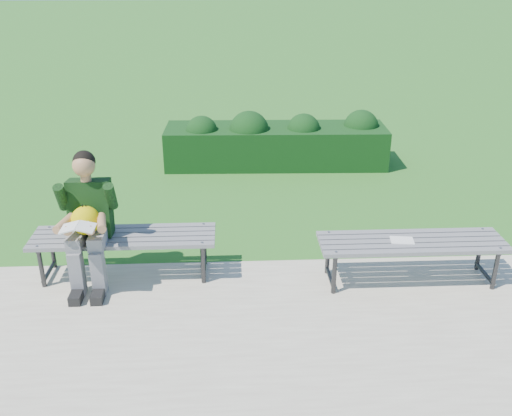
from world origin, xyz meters
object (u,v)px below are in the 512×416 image
(hedge, at_px, (277,142))
(paper_sheet, at_px, (402,240))
(bench_left, at_px, (124,240))
(bench_right, at_px, (412,245))
(seated_boy, at_px, (88,217))

(hedge, height_order, paper_sheet, hedge)
(bench_left, xyz_separation_m, bench_right, (2.81, -0.25, 0.00))
(bench_left, distance_m, paper_sheet, 2.72)
(bench_right, height_order, seated_boy, seated_boy)
(hedge, distance_m, paper_sheet, 3.69)
(seated_boy, distance_m, paper_sheet, 3.03)
(bench_right, xyz_separation_m, paper_sheet, (-0.10, 0.00, 0.06))
(bench_left, bearing_deg, paper_sheet, -5.31)
(bench_left, height_order, bench_right, same)
(hedge, bearing_deg, bench_right, -74.09)
(bench_left, relative_size, seated_boy, 1.37)
(bench_left, height_order, paper_sheet, bench_left)
(bench_right, relative_size, paper_sheet, 7.50)
(bench_left, relative_size, bench_right, 1.00)
(bench_left, xyz_separation_m, paper_sheet, (2.71, -0.25, 0.06))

